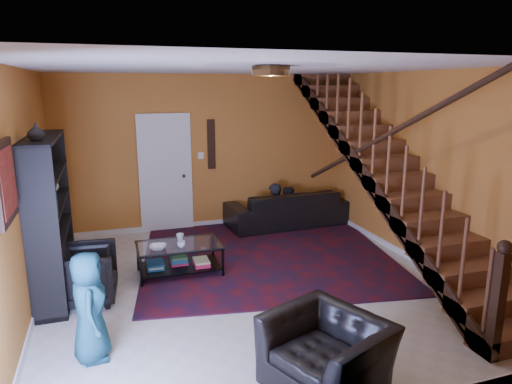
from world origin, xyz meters
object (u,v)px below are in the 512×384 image
at_px(armchair_left, 84,274).
at_px(armchair_right, 327,354).
at_px(bookshelf, 51,219).
at_px(sofa, 288,208).
at_px(coffee_table, 179,257).

bearing_deg(armchair_left, armchair_right, -134.90).
xyz_separation_m(bookshelf, armchair_left, (0.35, -0.43, -0.62)).
bearing_deg(sofa, armchair_left, 28.23).
bearing_deg(sofa, coffee_table, 33.02).
height_order(armchair_right, coffee_table, armchair_right).
bearing_deg(sofa, armchair_right, 69.07).
relative_size(armchair_right, coffee_table, 0.84).
height_order(bookshelf, armchair_left, bookshelf).
bearing_deg(coffee_table, armchair_left, -159.50).
height_order(sofa, coffee_table, sofa).
relative_size(bookshelf, coffee_table, 1.71).
bearing_deg(armchair_right, bookshelf, -162.75).
distance_m(sofa, coffee_table, 2.86).
height_order(armchair_left, coffee_table, armchair_left).
relative_size(sofa, coffee_table, 1.96).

